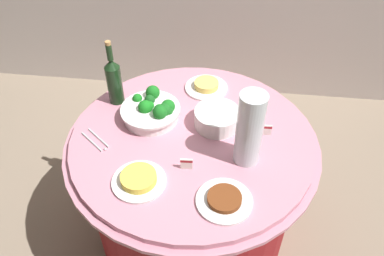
{
  "coord_description": "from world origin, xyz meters",
  "views": [
    {
      "loc": [
        0.15,
        -1.25,
        1.96
      ],
      "look_at": [
        0.0,
        0.0,
        0.79
      ],
      "focal_mm": 36.26,
      "sensor_mm": 36.0,
      "label": 1
    }
  ],
  "objects_px": {
    "food_plate_stir_fry": "(224,200)",
    "label_placard_mid": "(186,163)",
    "food_plate_fried_egg": "(139,180)",
    "food_plate_noodles": "(206,86)",
    "broccoli_bowl": "(153,111)",
    "label_placard_front": "(266,129)",
    "serving_tongs": "(96,141)",
    "decorative_fruit_vase": "(249,131)",
    "plate_stack": "(217,118)",
    "wine_bottle": "(114,80)"
  },
  "relations": [
    {
      "from": "broccoli_bowl",
      "to": "serving_tongs",
      "type": "relative_size",
      "value": 1.85
    },
    {
      "from": "plate_stack",
      "to": "food_plate_fried_egg",
      "type": "height_order",
      "value": "plate_stack"
    },
    {
      "from": "decorative_fruit_vase",
      "to": "wine_bottle",
      "type": "bearing_deg",
      "value": 153.78
    },
    {
      "from": "serving_tongs",
      "to": "label_placard_mid",
      "type": "relative_size",
      "value": 2.75
    },
    {
      "from": "wine_bottle",
      "to": "serving_tongs",
      "type": "distance_m",
      "value": 0.32
    },
    {
      "from": "serving_tongs",
      "to": "food_plate_noodles",
      "type": "bearing_deg",
      "value": 44.31
    },
    {
      "from": "label_placard_front",
      "to": "decorative_fruit_vase",
      "type": "bearing_deg",
      "value": -118.5
    },
    {
      "from": "plate_stack",
      "to": "food_plate_stir_fry",
      "type": "height_order",
      "value": "plate_stack"
    },
    {
      "from": "plate_stack",
      "to": "serving_tongs",
      "type": "relative_size",
      "value": 1.39
    },
    {
      "from": "label_placard_front",
      "to": "label_placard_mid",
      "type": "distance_m",
      "value": 0.41
    },
    {
      "from": "food_plate_fried_egg",
      "to": "plate_stack",
      "type": "bearing_deg",
      "value": 53.21
    },
    {
      "from": "decorative_fruit_vase",
      "to": "serving_tongs",
      "type": "xyz_separation_m",
      "value": [
        -0.66,
        0.03,
        -0.16
      ]
    },
    {
      "from": "label_placard_front",
      "to": "broccoli_bowl",
      "type": "bearing_deg",
      "value": 174.44
    },
    {
      "from": "broccoli_bowl",
      "to": "food_plate_fried_egg",
      "type": "bearing_deg",
      "value": -87.34
    },
    {
      "from": "food_plate_fried_egg",
      "to": "food_plate_noodles",
      "type": "bearing_deg",
      "value": 71.95
    },
    {
      "from": "plate_stack",
      "to": "serving_tongs",
      "type": "xyz_separation_m",
      "value": [
        -0.53,
        -0.17,
        -0.04
      ]
    },
    {
      "from": "decorative_fruit_vase",
      "to": "label_placard_front",
      "type": "bearing_deg",
      "value": 61.5
    },
    {
      "from": "decorative_fruit_vase",
      "to": "label_placard_mid",
      "type": "xyz_separation_m",
      "value": [
        -0.25,
        -0.09,
        -0.13
      ]
    },
    {
      "from": "food_plate_noodles",
      "to": "label_placard_mid",
      "type": "bearing_deg",
      "value": -93.74
    },
    {
      "from": "broccoli_bowl",
      "to": "label_placard_mid",
      "type": "xyz_separation_m",
      "value": [
        0.19,
        -0.3,
        -0.02
      ]
    },
    {
      "from": "food_plate_stir_fry",
      "to": "label_placard_mid",
      "type": "distance_m",
      "value": 0.23
    },
    {
      "from": "food_plate_stir_fry",
      "to": "label_placard_mid",
      "type": "xyz_separation_m",
      "value": [
        -0.17,
        0.15,
        0.02
      ]
    },
    {
      "from": "food_plate_stir_fry",
      "to": "food_plate_fried_egg",
      "type": "xyz_separation_m",
      "value": [
        -0.34,
        0.06,
        0.01
      ]
    },
    {
      "from": "food_plate_fried_egg",
      "to": "label_placard_front",
      "type": "relative_size",
      "value": 4.0
    },
    {
      "from": "decorative_fruit_vase",
      "to": "food_plate_stir_fry",
      "type": "relative_size",
      "value": 1.55
    },
    {
      "from": "broccoli_bowl",
      "to": "label_placard_front",
      "type": "relative_size",
      "value": 5.09
    },
    {
      "from": "serving_tongs",
      "to": "food_plate_stir_fry",
      "type": "distance_m",
      "value": 0.64
    },
    {
      "from": "food_plate_stir_fry",
      "to": "label_placard_mid",
      "type": "bearing_deg",
      "value": 138.06
    },
    {
      "from": "serving_tongs",
      "to": "food_plate_stir_fry",
      "type": "relative_size",
      "value": 0.69
    },
    {
      "from": "food_plate_fried_egg",
      "to": "broccoli_bowl",
      "type": "bearing_deg",
      "value": 92.66
    },
    {
      "from": "broccoli_bowl",
      "to": "food_plate_noodles",
      "type": "distance_m",
      "value": 0.35
    },
    {
      "from": "broccoli_bowl",
      "to": "decorative_fruit_vase",
      "type": "distance_m",
      "value": 0.5
    },
    {
      "from": "serving_tongs",
      "to": "label_placard_mid",
      "type": "xyz_separation_m",
      "value": [
        0.42,
        -0.11,
        0.03
      ]
    },
    {
      "from": "label_placard_front",
      "to": "wine_bottle",
      "type": "bearing_deg",
      "value": 167.73
    },
    {
      "from": "plate_stack",
      "to": "label_placard_mid",
      "type": "relative_size",
      "value": 3.82
    },
    {
      "from": "food_plate_stir_fry",
      "to": "food_plate_fried_egg",
      "type": "distance_m",
      "value": 0.35
    },
    {
      "from": "food_plate_stir_fry",
      "to": "food_plate_noodles",
      "type": "xyz_separation_m",
      "value": [
        -0.13,
        0.71,
        0.0
      ]
    },
    {
      "from": "food_plate_noodles",
      "to": "label_placard_front",
      "type": "height_order",
      "value": "label_placard_front"
    },
    {
      "from": "food_plate_stir_fry",
      "to": "food_plate_fried_egg",
      "type": "relative_size",
      "value": 1.0
    },
    {
      "from": "food_plate_fried_egg",
      "to": "serving_tongs",
      "type": "bearing_deg",
      "value": 139.41
    },
    {
      "from": "food_plate_stir_fry",
      "to": "label_placard_mid",
      "type": "height_order",
      "value": "label_placard_mid"
    },
    {
      "from": "plate_stack",
      "to": "decorative_fruit_vase",
      "type": "relative_size",
      "value": 0.62
    },
    {
      "from": "food_plate_fried_egg",
      "to": "food_plate_noodles",
      "type": "height_order",
      "value": "same"
    },
    {
      "from": "plate_stack",
      "to": "food_plate_stir_fry",
      "type": "bearing_deg",
      "value": -82.23
    },
    {
      "from": "plate_stack",
      "to": "wine_bottle",
      "type": "bearing_deg",
      "value": 166.93
    },
    {
      "from": "wine_bottle",
      "to": "food_plate_stir_fry",
      "type": "relative_size",
      "value": 1.53
    },
    {
      "from": "food_plate_stir_fry",
      "to": "food_plate_fried_egg",
      "type": "height_order",
      "value": "food_plate_fried_egg"
    },
    {
      "from": "broccoli_bowl",
      "to": "serving_tongs",
      "type": "distance_m",
      "value": 0.29
    },
    {
      "from": "broccoli_bowl",
      "to": "decorative_fruit_vase",
      "type": "height_order",
      "value": "decorative_fruit_vase"
    },
    {
      "from": "label_placard_front",
      "to": "food_plate_noodles",
      "type": "bearing_deg",
      "value": 133.75
    }
  ]
}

